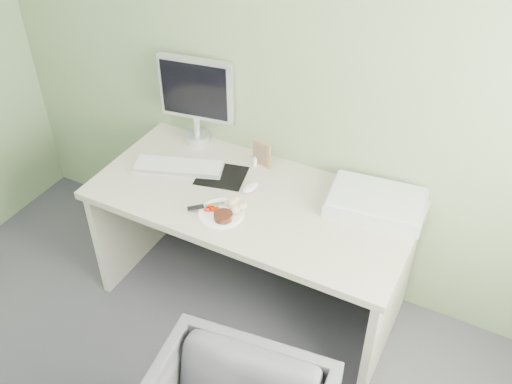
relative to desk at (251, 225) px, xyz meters
The scene contains 14 objects.
wall_back 0.89m from the desk, 90.00° to the left, with size 3.50×3.50×0.00m, color gray.
desk is the anchor object (origin of this frame).
plate 0.27m from the desk, 109.73° to the right, with size 0.22×0.22×0.01m, color white.
steak 0.30m from the desk, 98.91° to the right, with size 0.09×0.09×0.03m, color black.
potato_pile 0.25m from the desk, 103.81° to the right, with size 0.09×0.06×0.05m, color tan.
carrot_heap 0.30m from the desk, 120.43° to the right, with size 0.05×0.04×0.03m, color red.
steak_knife 0.33m from the desk, 129.25° to the right, with size 0.16×0.15×0.01m.
mousepad 0.30m from the desk, 158.65° to the left, with size 0.24×0.21×0.00m, color black.
keyboard 0.49m from the desk, behind, with size 0.45×0.13×0.02m, color white.
computer_mouse 0.21m from the desk, 121.48° to the left, with size 0.06×0.10×0.04m, color white.
photo_frame 0.38m from the desk, 106.23° to the left, with size 0.11×0.01×0.14m, color #8A5A40.
eyedrop_bottle 0.34m from the desk, 113.30° to the left, with size 0.02×0.02×0.07m.
scanner 0.64m from the desk, 19.21° to the left, with size 0.45×0.30×0.07m, color silver.
monitor 0.74m from the desk, 147.53° to the left, with size 0.42×0.14×0.50m.
Camera 1 is at (1.03, -0.30, 2.49)m, focal length 40.00 mm.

